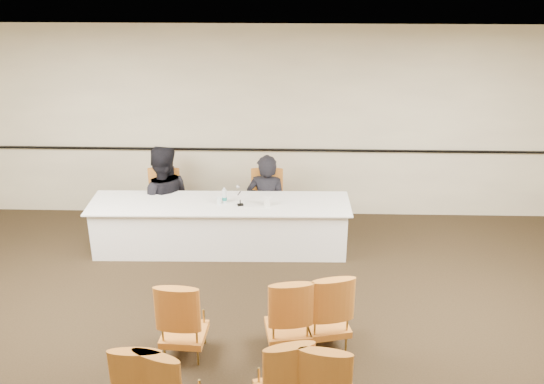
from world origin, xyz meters
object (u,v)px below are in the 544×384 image
Objects in this scene: drinking_glass at (219,201)px; coffee_cup at (267,201)px; aud_chair_back_mid at (282,375)px; aud_chair_extra at (144,379)px; water_bottle at (224,195)px; panelist_main_chair at (267,203)px; aud_chair_back_right at (327,380)px; aud_chair_front_mid at (288,312)px; microphone at (240,197)px; aud_chair_front_left at (183,316)px; panel_table at (220,226)px; aud_chair_front_right at (327,308)px; panelist_second at (163,204)px; panelist_second_chair at (163,203)px; panelist_main at (267,208)px.

drinking_glass is 0.70× the size of coffee_cup.
coffee_cup is 3.17m from aud_chair_back_mid.
water_bottle is at bearing 82.07° from aud_chair_extra.
panelist_main_chair is 3.79m from aud_chair_back_mid.
drinking_glass is at bearing 121.83° from aud_chair_back_right.
drinking_glass is at bearing 104.79° from aud_chair_front_mid.
aud_chair_front_left is (-0.44, -2.27, -0.38)m from microphone.
microphone is 0.24m from water_bottle.
panel_table is 0.86m from panelist_main_chair.
panel_table is 3.54m from aud_chair_back_right.
aud_chair_front_right is (0.75, -2.69, 0.00)m from panelist_main_chair.
panelist_main_chair is at bearing 44.80° from microphone.
aud_chair_front_right is 1.15m from aud_chair_back_right.
panel_table is 1.06m from panelist_second.
drinking_glass is at bearing 89.21° from aud_chair_back_mid.
coffee_cup is at bearing -3.91° from drinking_glass.
aud_chair_back_right is (0.36, -1.05, 0.00)m from aud_chair_front_mid.
microphone is at bearing 82.92° from aud_chair_front_left.
aud_chair_front_right is at bearing -56.52° from drinking_glass.
aud_chair_back_mid is (0.25, -3.15, -0.33)m from coffee_cup.
panelist_second_chair is 1.17m from water_bottle.
panelist_second_chair and aud_chair_extra have the same top height.
drinking_glass is (-0.64, -0.59, 0.37)m from panelist_main.
panel_table is 3.83× the size of panelist_main_chair.
panelist_main_chair is at bearing -0.00° from panelist_main.
aud_chair_back_right is at bearing -60.58° from panelist_second_chair.
panelist_second is 2.97m from aud_chair_front_left.
water_bottle is at bearing 108.26° from aud_chair_front_right.
aud_chair_extra reaches higher than panel_table.
aud_chair_front_right is (1.32, -2.14, -0.37)m from water_bottle.
panelist_main_chair is 1.55m from panelist_second.
aud_chair_front_mid is (0.90, -2.24, -0.37)m from water_bottle.
panelist_main_chair is 3.00m from aud_chair_front_left.
aud_chair_front_mid is 1.70m from aud_chair_extra.
panelist_main_chair is at bearing 109.77° from aud_chair_back_right.
panel_table is 3.83× the size of aud_chair_back_right.
aud_chair_back_right is (0.69, -3.84, 0.00)m from panelist_main_chair.
panelist_second is 1.92× the size of aud_chair_front_mid.
aud_chair_front_left is (0.77, -2.87, 0.00)m from panelist_second_chair.
panel_table is 14.36× the size of microphone.
panelist_second_chair is 2.97m from aud_chair_front_left.
microphone is (1.21, -0.60, 0.40)m from panelist_second.
coffee_cup is at bearing -17.53° from microphone.
panel_table is 3.83× the size of aud_chair_front_right.
aud_chair_back_mid is at bearing 107.40° from panelist_second.
water_bottle reaches higher than aud_chair_front_left.
coffee_cup is at bearing -8.18° from water_bottle.
panel_table is 3.83× the size of aud_chair_back_mid.
coffee_cup is 0.15× the size of aud_chair_front_left.
aud_chair_front_left is at bearing 156.89° from aud_chair_back_right.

